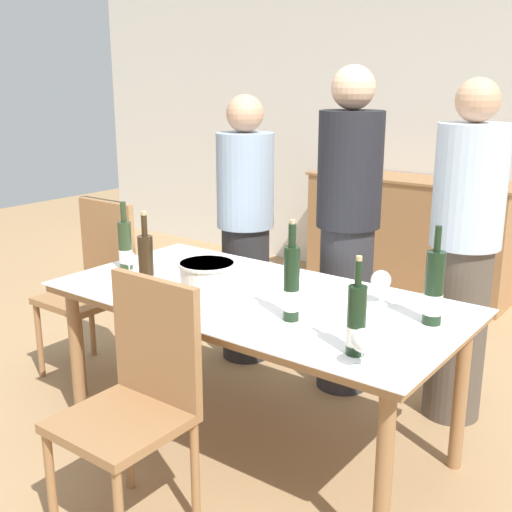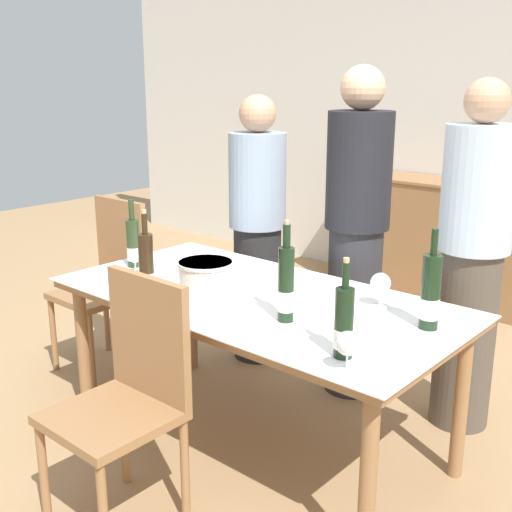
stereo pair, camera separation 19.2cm
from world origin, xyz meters
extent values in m
plane|color=#A37F56|center=(0.00, 0.00, 0.00)|extent=(12.00, 12.00, 0.00)
cube|color=silver|center=(0.00, 2.77, 1.40)|extent=(8.00, 0.10, 2.80)
cube|color=#996B42|center=(-0.38, 2.48, 0.44)|extent=(1.58, 0.44, 0.89)
cube|color=#996B42|center=(-0.38, 2.48, 0.90)|extent=(1.63, 0.46, 0.02)
cylinder|color=#996B42|center=(-0.81, -0.37, 0.34)|extent=(0.06, 0.06, 0.68)
cylinder|color=#996B42|center=(0.81, -0.37, 0.34)|extent=(0.06, 0.06, 0.68)
cylinder|color=#996B42|center=(-0.81, 0.37, 0.34)|extent=(0.06, 0.06, 0.68)
cylinder|color=#996B42|center=(0.81, 0.37, 0.34)|extent=(0.06, 0.06, 0.68)
cube|color=#996B42|center=(0.00, 0.00, 0.70)|extent=(1.79, 0.89, 0.04)
cube|color=white|center=(0.00, 0.00, 0.72)|extent=(1.82, 0.92, 0.01)
cylinder|color=white|center=(-0.10, -0.20, 0.81)|extent=(0.23, 0.23, 0.18)
cylinder|color=white|center=(-0.10, -0.20, 0.90)|extent=(0.24, 0.24, 0.01)
cylinder|color=black|center=(0.75, 0.14, 0.87)|extent=(0.07, 0.07, 0.29)
cylinder|color=white|center=(0.75, 0.14, 0.81)|extent=(0.07, 0.07, 0.08)
cylinder|color=black|center=(0.75, 0.14, 1.06)|extent=(0.03, 0.03, 0.10)
cylinder|color=black|center=(0.65, -0.29, 0.85)|extent=(0.07, 0.07, 0.25)
cylinder|color=white|center=(0.65, -0.29, 0.79)|extent=(0.07, 0.07, 0.07)
cylinder|color=black|center=(0.65, -0.29, 1.02)|extent=(0.02, 0.02, 0.09)
cylinder|color=tan|center=(0.65, -0.29, 1.07)|extent=(0.02, 0.02, 0.02)
cylinder|color=black|center=(0.29, -0.15, 0.87)|extent=(0.06, 0.06, 0.30)
cylinder|color=white|center=(0.29, -0.15, 0.81)|extent=(0.06, 0.06, 0.08)
cylinder|color=black|center=(0.29, -0.15, 1.07)|extent=(0.03, 0.03, 0.09)
cylinder|color=tan|center=(0.29, -0.15, 1.12)|extent=(0.02, 0.02, 0.02)
cylinder|color=#332314|center=(-0.32, -0.35, 0.87)|extent=(0.06, 0.06, 0.29)
cylinder|color=silver|center=(-0.32, -0.35, 0.81)|extent=(0.06, 0.06, 0.08)
cylinder|color=#332314|center=(-0.32, -0.35, 1.06)|extent=(0.02, 0.02, 0.09)
cylinder|color=tan|center=(-0.32, -0.35, 1.11)|extent=(0.02, 0.02, 0.02)
cylinder|color=#28381E|center=(-0.76, -0.07, 0.84)|extent=(0.07, 0.07, 0.24)
cylinder|color=silver|center=(-0.76, -0.07, 0.79)|extent=(0.07, 0.07, 0.07)
cylinder|color=#28381E|center=(-0.76, -0.07, 1.02)|extent=(0.03, 0.03, 0.10)
cylinder|color=white|center=(-0.64, -0.15, 0.73)|extent=(0.07, 0.07, 0.00)
cylinder|color=white|center=(-0.64, -0.15, 0.76)|extent=(0.01, 0.01, 0.07)
sphere|color=white|center=(-0.64, -0.15, 0.82)|extent=(0.07, 0.07, 0.07)
cylinder|color=white|center=(0.72, -0.37, 0.73)|extent=(0.07, 0.07, 0.00)
cylinder|color=white|center=(0.72, -0.37, 0.76)|extent=(0.01, 0.01, 0.06)
sphere|color=white|center=(0.72, -0.37, 0.82)|extent=(0.08, 0.08, 0.08)
cylinder|color=white|center=(0.48, 0.23, 0.73)|extent=(0.06, 0.06, 0.00)
cylinder|color=white|center=(0.48, 0.23, 0.76)|extent=(0.01, 0.01, 0.07)
sphere|color=white|center=(0.48, 0.23, 0.83)|extent=(0.09, 0.09, 0.09)
cylinder|color=#996B42|center=(-1.39, -0.18, 0.22)|extent=(0.03, 0.03, 0.44)
cylinder|color=#996B42|center=(-1.02, -0.18, 0.22)|extent=(0.03, 0.03, 0.44)
cylinder|color=#996B42|center=(-1.39, 0.18, 0.22)|extent=(0.03, 0.03, 0.44)
cylinder|color=#996B42|center=(-1.02, 0.18, 0.22)|extent=(0.03, 0.03, 0.44)
cube|color=#996B42|center=(-1.20, 0.00, 0.46)|extent=(0.42, 0.42, 0.04)
cube|color=#996B42|center=(-1.20, 0.19, 0.73)|extent=(0.42, 0.04, 0.51)
cylinder|color=#996B42|center=(-0.21, -0.96, 0.22)|extent=(0.03, 0.03, 0.43)
cylinder|color=#996B42|center=(-0.21, -0.59, 0.22)|extent=(0.03, 0.03, 0.43)
cylinder|color=#996B42|center=(0.16, -0.59, 0.22)|extent=(0.03, 0.03, 0.43)
cube|color=#996B42|center=(-0.03, -0.78, 0.45)|extent=(0.42, 0.42, 0.04)
cube|color=#996B42|center=(-0.03, -0.58, 0.71)|extent=(0.42, 0.04, 0.48)
cylinder|color=#262628|center=(-0.63, 0.74, 0.41)|extent=(0.28, 0.28, 0.81)
cylinder|color=#8C9EB2|center=(-0.63, 0.74, 1.08)|extent=(0.33, 0.33, 0.54)
sphere|color=tan|center=(-0.63, 0.74, 1.46)|extent=(0.21, 0.21, 0.21)
cylinder|color=#2D2D33|center=(0.03, 0.75, 0.45)|extent=(0.28, 0.28, 0.90)
cylinder|color=black|center=(0.03, 0.75, 1.20)|extent=(0.33, 0.33, 0.59)
sphere|color=#DBAD89|center=(0.03, 0.75, 1.60)|extent=(0.22, 0.22, 0.22)
cylinder|color=#51473D|center=(0.63, 0.81, 0.44)|extent=(0.28, 0.28, 0.88)
cylinder|color=silver|center=(0.63, 0.81, 1.16)|extent=(0.33, 0.33, 0.57)
sphere|color=tan|center=(0.63, 0.81, 1.55)|extent=(0.20, 0.20, 0.20)
camera|label=1|loc=(1.60, -2.13, 1.65)|focal=45.00mm
camera|label=2|loc=(1.75, -2.01, 1.65)|focal=45.00mm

